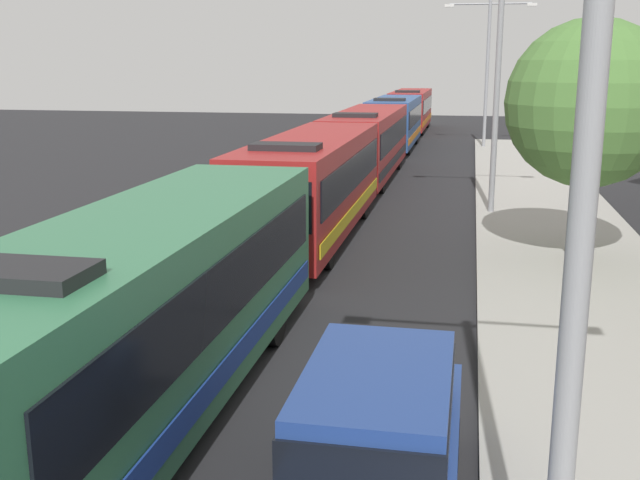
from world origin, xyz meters
TOP-DOWN VIEW (x-y plane):
  - bus_lead at (-1.30, 12.66)m, footprint 2.58×11.26m
  - bus_second_in_line at (-1.30, 24.78)m, footprint 2.58×11.35m
  - bus_middle at (-1.30, 36.94)m, footprint 2.58×12.30m
  - bus_fourth_in_line at (-1.30, 49.56)m, footprint 2.58×10.65m
  - bus_rear at (-1.30, 61.99)m, footprint 2.58×11.66m
  - white_suv at (2.40, 10.36)m, footprint 1.86×5.02m
  - streetlamp_near at (4.10, 8.11)m, footprint 5.08×0.28m
  - streetlamp_mid at (4.10, 29.28)m, footprint 5.41×0.28m
  - streetlamp_far at (4.10, 50.45)m, footprint 5.32×0.28m
  - roadside_tree at (6.19, 22.80)m, footprint 4.20×4.20m

SIDE VIEW (x-z plane):
  - white_suv at x=2.40m, z-range 0.08..1.98m
  - bus_fourth_in_line at x=-1.30m, z-range 0.08..3.29m
  - bus_lead at x=-1.30m, z-range 0.09..3.30m
  - bus_second_in_line at x=-1.30m, z-range 0.09..3.30m
  - bus_rear at x=-1.30m, z-range 0.09..3.30m
  - bus_middle at x=-1.30m, z-range 0.09..3.30m
  - roadside_tree at x=6.19m, z-range 1.12..7.29m
  - streetlamp_mid at x=4.10m, z-range 1.05..9.36m
  - streetlamp_far at x=4.10m, z-range 1.05..9.64m
  - streetlamp_near at x=4.10m, z-range 1.04..9.87m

